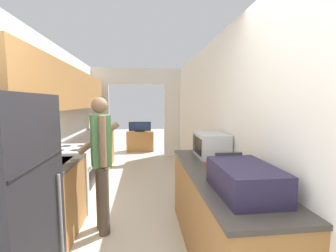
% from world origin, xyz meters
% --- Properties ---
extents(wall_left, '(0.38, 7.72, 2.50)m').
position_xyz_m(wall_left, '(-1.17, 2.46, 1.48)').
color(wall_left, white).
rests_on(wall_left, ground_plane).
extents(wall_right, '(0.06, 7.72, 2.50)m').
position_xyz_m(wall_right, '(1.25, 2.06, 1.25)').
color(wall_right, white).
rests_on(wall_right, ground_plane).
extents(wall_far_with_doorway, '(2.84, 0.06, 2.50)m').
position_xyz_m(wall_far_with_doorway, '(0.00, 5.35, 1.43)').
color(wall_far_with_doorway, white).
rests_on(wall_far_with_doorway, ground_plane).
extents(counter_left, '(0.62, 4.15, 0.89)m').
position_xyz_m(counter_left, '(-0.92, 3.10, 0.45)').
color(counter_left, '#9E6B38').
rests_on(counter_left, ground_plane).
extents(counter_right, '(0.62, 2.04, 0.89)m').
position_xyz_m(counter_right, '(0.92, 1.06, 0.44)').
color(counter_right, '#9E6B38').
rests_on(counter_right, ground_plane).
extents(range_oven, '(0.66, 0.74, 1.03)m').
position_xyz_m(range_oven, '(-0.91, 2.41, 0.45)').
color(range_oven, white).
rests_on(range_oven, ground_plane).
extents(person, '(0.52, 0.45, 1.63)m').
position_xyz_m(person, '(-0.33, 1.65, 0.87)').
color(person, '#4C4238').
rests_on(person, ground_plane).
extents(suitcase, '(0.40, 0.64, 0.24)m').
position_xyz_m(suitcase, '(0.92, 0.52, 1.00)').
color(suitcase, '#231E38').
rests_on(suitcase, counter_right).
extents(microwave, '(0.37, 0.50, 0.30)m').
position_xyz_m(microwave, '(1.02, 1.67, 1.04)').
color(microwave, '#B7B7BC').
rests_on(microwave, counter_right).
extents(book_stack, '(0.27, 0.31, 0.11)m').
position_xyz_m(book_stack, '(0.94, 1.11, 0.94)').
color(book_stack, '#C67028').
rests_on(book_stack, counter_right).
extents(tv_cabinet, '(0.85, 0.42, 0.64)m').
position_xyz_m(tv_cabinet, '(0.06, 6.15, 0.32)').
color(tv_cabinet, '#9E6B38').
rests_on(tv_cabinet, ground_plane).
extents(television, '(0.69, 0.16, 0.31)m').
position_xyz_m(television, '(0.06, 6.11, 0.79)').
color(television, black).
rests_on(television, tv_cabinet).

